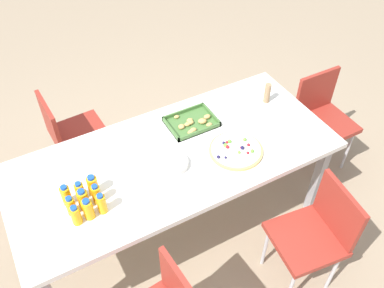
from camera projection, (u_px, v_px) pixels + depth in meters
name	position (u px, v px, depth m)	size (l,w,h in m)	color
ground_plane	(177.00, 222.00, 3.17)	(12.00, 12.00, 0.00)	gray
party_table	(174.00, 162.00, 2.69)	(2.12, 0.92, 0.75)	white
chair_near_right	(317.00, 231.00, 2.53)	(0.45, 0.45, 0.83)	maroon
chair_end	(322.00, 114.00, 3.31)	(0.40, 0.40, 0.83)	maroon
chair_far_left	(70.00, 132.00, 3.16)	(0.42, 0.42, 0.83)	maroon
juice_bottle_0	(76.00, 215.00, 2.23)	(0.05, 0.05, 0.14)	#F9AC14
juice_bottle_1	(88.00, 209.00, 2.26)	(0.06, 0.06, 0.15)	#FAAD14
juice_bottle_2	(102.00, 204.00, 2.28)	(0.05, 0.05, 0.15)	#FAAD14
juice_bottle_3	(71.00, 206.00, 2.28)	(0.05, 0.05, 0.13)	#F9AD14
juice_bottle_4	(83.00, 199.00, 2.30)	(0.06, 0.06, 0.15)	#F9AC14
juice_bottle_5	(96.00, 194.00, 2.33)	(0.05, 0.05, 0.14)	#F9AE14
juice_bottle_6	(66.00, 195.00, 2.32)	(0.06, 0.06, 0.15)	#F9AC14
juice_bottle_7	(80.00, 191.00, 2.35)	(0.05, 0.05, 0.13)	#F9AD14
juice_bottle_8	(93.00, 185.00, 2.38)	(0.06, 0.06, 0.14)	#FAAC14
fruit_pizza	(236.00, 150.00, 2.65)	(0.35, 0.35, 0.05)	tan
snack_tray	(192.00, 123.00, 2.84)	(0.33, 0.25, 0.04)	#477238
plate_stack	(172.00, 164.00, 2.56)	(0.20, 0.20, 0.04)	silver
napkin_stack	(139.00, 181.00, 2.48)	(0.15, 0.15, 0.01)	white
cardboard_tube	(267.00, 93.00, 2.97)	(0.04, 0.04, 0.16)	#9E7A56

